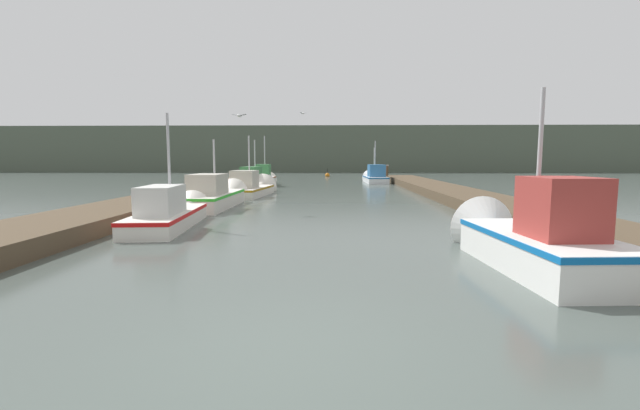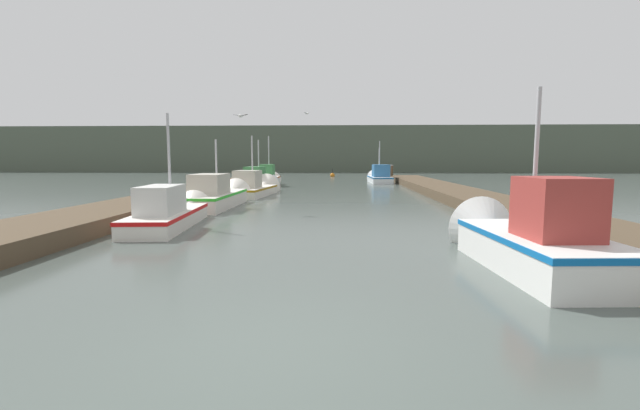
{
  "view_description": "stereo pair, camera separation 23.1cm",
  "coord_description": "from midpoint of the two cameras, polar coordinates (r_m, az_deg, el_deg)",
  "views": [
    {
      "loc": [
        0.5,
        -4.24,
        2.04
      ],
      "look_at": [
        0.11,
        9.66,
        0.51
      ],
      "focal_mm": 24.0,
      "sensor_mm": 36.0,
      "label": 1
    },
    {
      "loc": [
        0.73,
        -4.23,
        2.04
      ],
      "look_at": [
        0.11,
        9.66,
        0.51
      ],
      "focal_mm": 24.0,
      "sensor_mm": 36.0,
      "label": 2
    }
  ],
  "objects": [
    {
      "name": "dock_left",
      "position": [
        21.59,
        -18.25,
        1.16
      ],
      "size": [
        2.61,
        40.0,
        0.46
      ],
      "color": "#4C3D2B",
      "rests_on": "ground_plane"
    },
    {
      "name": "fishing_boat_4",
      "position": [
        28.42,
        -8.74,
        3.01
      ],
      "size": [
        1.86,
        5.54,
        3.59
      ],
      "rotation": [
        0.0,
        0.0,
        -0.09
      ],
      "color": "silver",
      "rests_on": "ground_plane"
    },
    {
      "name": "fishing_boat_6",
      "position": [
        36.35,
        7.1,
        3.76
      ],
      "size": [
        1.78,
        5.61,
        3.94
      ],
      "rotation": [
        0.0,
        0.0,
        0.03
      ],
      "color": "silver",
      "rests_on": "ground_plane"
    },
    {
      "name": "channel_buoy",
      "position": [
        47.44,
        0.85,
        3.99
      ],
      "size": [
        0.51,
        0.51,
        1.01
      ],
      "color": "#BF6513",
      "rests_on": "ground_plane"
    },
    {
      "name": "ground_plane",
      "position": [
        4.74,
        -6.34,
        -19.23
      ],
      "size": [
        200.0,
        200.0,
        0.0
      ],
      "color": "#47514C"
    },
    {
      "name": "mooring_piling_1",
      "position": [
        18.91,
        -16.51,
        1.44
      ],
      "size": [
        0.32,
        0.32,
        1.04
      ],
      "color": "#473523",
      "rests_on": "ground_plane"
    },
    {
      "name": "fishing_boat_3",
      "position": [
        24.1,
        -9.34,
        2.24
      ],
      "size": [
        2.26,
        5.73,
        3.86
      ],
      "rotation": [
        0.0,
        0.0,
        -0.09
      ],
      "color": "silver",
      "rests_on": "ground_plane"
    },
    {
      "name": "fishing_boat_2",
      "position": [
        18.83,
        -13.9,
        1.26
      ],
      "size": [
        1.63,
        6.15,
        3.25
      ],
      "rotation": [
        0.0,
        0.0,
        -0.01
      ],
      "color": "silver",
      "rests_on": "ground_plane"
    },
    {
      "name": "fishing_boat_5",
      "position": [
        32.2,
        -7.54,
        3.49
      ],
      "size": [
        1.43,
        4.64,
        3.96
      ],
      "rotation": [
        0.0,
        0.0,
        0.02
      ],
      "color": "silver",
      "rests_on": "ground_plane"
    },
    {
      "name": "fishing_boat_7",
      "position": [
        42.07,
        7.04,
        4.04
      ],
      "size": [
        1.9,
        6.21,
        3.42
      ],
      "rotation": [
        0.0,
        0.0,
        -0.09
      ],
      "color": "silver",
      "rests_on": "ground_plane"
    },
    {
      "name": "dock_right",
      "position": [
        21.21,
        18.3,
        1.07
      ],
      "size": [
        2.61,
        40.0,
        0.46
      ],
      "color": "#4C3D2B",
      "rests_on": "ground_plane"
    },
    {
      "name": "mooring_piling_0",
      "position": [
        39.12,
        8.77,
        4.27
      ],
      "size": [
        0.25,
        0.25,
        1.42
      ],
      "color": "#473523",
      "rests_on": "ground_plane"
    },
    {
      "name": "seagull_1",
      "position": [
        16.91,
        -11.11,
        11.62
      ],
      "size": [
        0.56,
        0.3,
        0.12
      ],
      "rotation": [
        0.0,
        0.0,
        6.1
      ],
      "color": "white"
    },
    {
      "name": "fishing_boat_1",
      "position": [
        13.81,
        -19.52,
        -0.89
      ],
      "size": [
        1.78,
        5.48,
        3.75
      ],
      "rotation": [
        0.0,
        0.0,
        0.09
      ],
      "color": "silver",
      "rests_on": "ground_plane"
    },
    {
      "name": "distant_shore_ridge",
      "position": [
        68.76,
        1.09,
        7.34
      ],
      "size": [
        120.0,
        16.0,
        6.63
      ],
      "color": "#4C5647",
      "rests_on": "ground_plane"
    },
    {
      "name": "fishing_boat_0",
      "position": [
        9.1,
        25.49,
        -4.03
      ],
      "size": [
        1.9,
        4.66,
        3.73
      ],
      "rotation": [
        0.0,
        0.0,
        0.06
      ],
      "color": "silver",
      "rests_on": "ground_plane"
    },
    {
      "name": "seagull_lead",
      "position": [
        32.84,
        -2.5,
        12.11
      ],
      "size": [
        0.44,
        0.5,
        0.12
      ],
      "rotation": [
        0.0,
        0.0,
        0.89
      ],
      "color": "white"
    }
  ]
}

